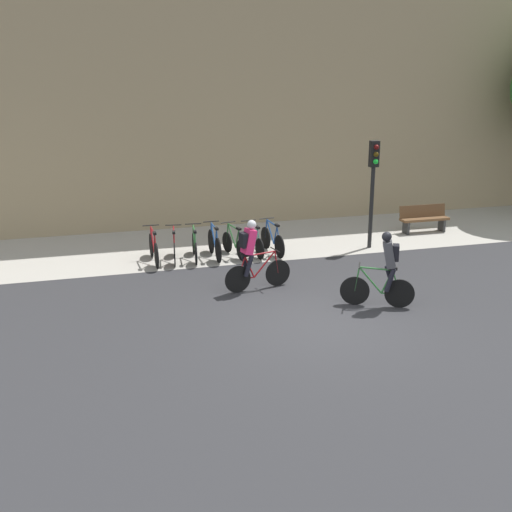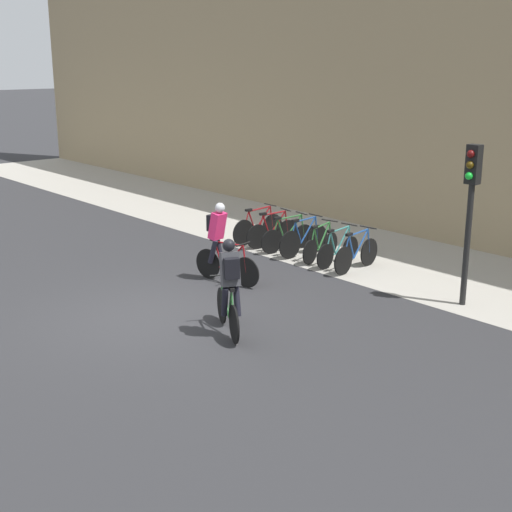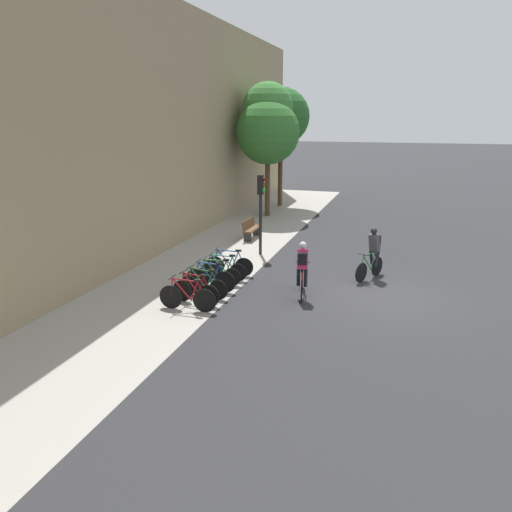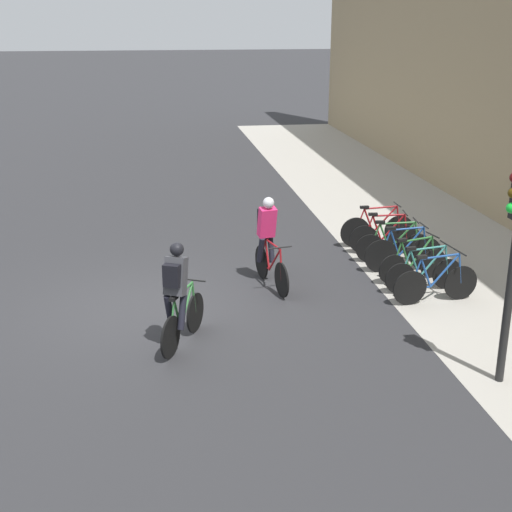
{
  "view_description": "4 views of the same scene",
  "coord_description": "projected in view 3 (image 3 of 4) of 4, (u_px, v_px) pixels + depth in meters",
  "views": [
    {
      "loc": [
        -4.78,
        -11.99,
        5.41
      ],
      "look_at": [
        -0.82,
        2.13,
        0.95
      ],
      "focal_mm": 45.0,
      "sensor_mm": 36.0,
      "label": 1
    },
    {
      "loc": [
        11.03,
        -7.02,
        4.8
      ],
      "look_at": [
        0.72,
        2.04,
        0.98
      ],
      "focal_mm": 50.0,
      "sensor_mm": 36.0,
      "label": 2
    },
    {
      "loc": [
        -15.17,
        -0.62,
        5.4
      ],
      "look_at": [
        -1.35,
        3.72,
        1.35
      ],
      "focal_mm": 35.0,
      "sensor_mm": 36.0,
      "label": 3
    },
    {
      "loc": [
        12.25,
        0.12,
        5.11
      ],
      "look_at": [
        -0.21,
        2.05,
        0.82
      ],
      "focal_mm": 50.0,
      "sensor_mm": 36.0,
      "label": 4
    }
  ],
  "objects": [
    {
      "name": "parked_bike_4",
      "position": [
        217.0,
        275.0,
        16.45
      ],
      "size": [
        0.49,
        1.54,
        0.94
      ],
      "color": "black",
      "rests_on": "ground"
    },
    {
      "name": "bench",
      "position": [
        251.0,
        228.0,
        22.85
      ],
      "size": [
        1.65,
        0.44,
        0.89
      ],
      "color": "brown",
      "rests_on": "ground"
    },
    {
      "name": "building_facade",
      "position": [
        111.0,
        129.0,
        16.9
      ],
      "size": [
        44.0,
        0.6,
        10.02
      ],
      "primitive_type": "cube",
      "color": "#9E8966",
      "rests_on": "ground"
    },
    {
      "name": "parked_bike_5",
      "position": [
        224.0,
        270.0,
        16.98
      ],
      "size": [
        0.46,
        1.61,
        0.94
      ],
      "color": "black",
      "rests_on": "ground"
    },
    {
      "name": "traffic_light_pole",
      "position": [
        261.0,
        200.0,
        19.71
      ],
      "size": [
        0.26,
        0.3,
        3.22
      ],
      "color": "black",
      "rests_on": "ground"
    },
    {
      "name": "cyclist_grey",
      "position": [
        373.0,
        252.0,
        17.08
      ],
      "size": [
        1.53,
        0.79,
        1.78
      ],
      "color": "black",
      "rests_on": "ground"
    },
    {
      "name": "parked_bike_6",
      "position": [
        229.0,
        264.0,
        17.51
      ],
      "size": [
        0.46,
        1.7,
        0.97
      ],
      "color": "black",
      "rests_on": "ground"
    },
    {
      "name": "street_tree_2",
      "position": [
        281.0,
        117.0,
        30.07
      ],
      "size": [
        3.45,
        3.45,
        7.16
      ],
      "color": "#4C3823",
      "rests_on": "ground"
    },
    {
      "name": "street_tree_1",
      "position": [
        268.0,
        109.0,
        27.34
      ],
      "size": [
        2.79,
        2.79,
        7.28
      ],
      "color": "#4C3823",
      "rests_on": "ground"
    },
    {
      "name": "kerb_strip",
      "position": [
        185.0,
        276.0,
        17.51
      ],
      "size": [
        44.0,
        4.5,
        0.01
      ],
      "primitive_type": "cube",
      "color": "#A39E93",
      "rests_on": "ground"
    },
    {
      "name": "street_tree_0",
      "position": [
        268.0,
        133.0,
        27.01
      ],
      "size": [
        3.46,
        3.46,
        6.33
      ],
      "color": "#4C3823",
      "rests_on": "ground"
    },
    {
      "name": "parked_bike_3",
      "position": [
        211.0,
        279.0,
        15.91
      ],
      "size": [
        0.46,
        1.68,
        0.99
      ],
      "color": "black",
      "rests_on": "ground"
    },
    {
      "name": "parked_bike_1",
      "position": [
        196.0,
        291.0,
        14.85
      ],
      "size": [
        0.46,
        1.61,
        0.96
      ],
      "color": "black",
      "rests_on": "ground"
    },
    {
      "name": "cyclist_pink",
      "position": [
        302.0,
        268.0,
        15.2
      ],
      "size": [
        1.76,
        0.56,
        1.78
      ],
      "color": "black",
      "rests_on": "ground"
    },
    {
      "name": "ground",
      "position": [
        382.0,
        296.0,
        15.57
      ],
      "size": [
        200.0,
        200.0,
        0.0
      ],
      "primitive_type": "plane",
      "color": "#2B2B2D"
    },
    {
      "name": "parked_bike_2",
      "position": [
        203.0,
        285.0,
        15.39
      ],
      "size": [
        0.46,
        1.66,
        0.95
      ],
      "color": "black",
      "rests_on": "ground"
    },
    {
      "name": "parked_bike_0",
      "position": [
        187.0,
        297.0,
        14.32
      ],
      "size": [
        0.46,
        1.76,
        0.99
      ],
      "color": "black",
      "rests_on": "ground"
    }
  ]
}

